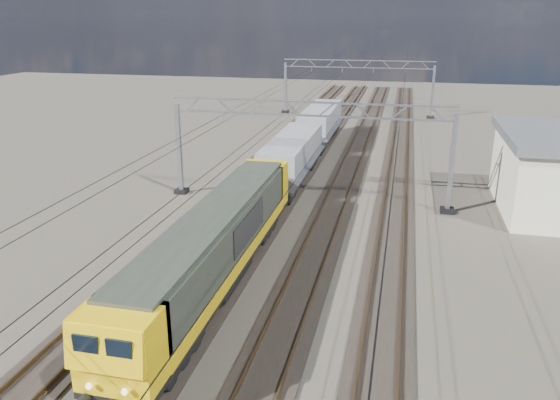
% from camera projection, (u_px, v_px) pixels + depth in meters
% --- Properties ---
extents(ground, '(160.00, 160.00, 0.00)m').
position_uv_depth(ground, '(296.00, 222.00, 34.89)').
color(ground, '#2B2720').
rests_on(ground, ground).
extents(track_outer_west, '(2.60, 140.00, 0.30)m').
position_uv_depth(track_outer_west, '(208.00, 214.00, 36.14)').
color(track_outer_west, black).
rests_on(track_outer_west, ground).
extents(track_loco, '(2.60, 140.00, 0.30)m').
position_uv_depth(track_loco, '(266.00, 218.00, 35.29)').
color(track_loco, black).
rests_on(track_loco, ground).
extents(track_inner_east, '(2.60, 140.00, 0.30)m').
position_uv_depth(track_inner_east, '(327.00, 223.00, 34.44)').
color(track_inner_east, black).
rests_on(track_inner_east, ground).
extents(track_outer_east, '(2.60, 140.00, 0.30)m').
position_uv_depth(track_outer_east, '(392.00, 229.00, 33.60)').
color(track_outer_east, black).
rests_on(track_outer_east, ground).
extents(catenary_gantry_mid, '(19.90, 0.90, 7.11)m').
position_uv_depth(catenary_gantry_mid, '(308.00, 148.00, 37.32)').
color(catenary_gantry_mid, gray).
rests_on(catenary_gantry_mid, ground).
extents(catenary_gantry_far, '(19.90, 0.90, 7.11)m').
position_uv_depth(catenary_gantry_far, '(357.00, 85.00, 70.54)').
color(catenary_gantry_far, gray).
rests_on(catenary_gantry_far, ground).
extents(overhead_wires, '(12.03, 140.00, 0.53)m').
position_uv_depth(overhead_wires, '(318.00, 112.00, 40.42)').
color(overhead_wires, black).
rests_on(overhead_wires, ground).
extents(locomotive, '(2.76, 21.10, 3.62)m').
position_uv_depth(locomotive, '(216.00, 243.00, 25.85)').
color(locomotive, black).
rests_on(locomotive, ground).
extents(hopper_wagon_lead, '(3.38, 13.00, 3.25)m').
position_uv_depth(hopper_wagon_lead, '(292.00, 156.00, 42.21)').
color(hopper_wagon_lead, black).
rests_on(hopper_wagon_lead, ground).
extents(hopper_wagon_mid, '(3.38, 13.00, 3.25)m').
position_uv_depth(hopper_wagon_mid, '(321.00, 122.00, 55.31)').
color(hopper_wagon_mid, black).
rests_on(hopper_wagon_mid, ground).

